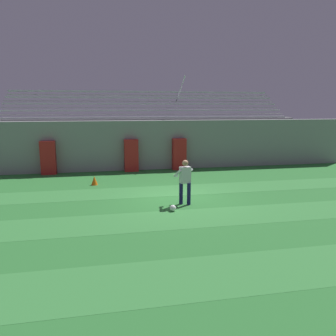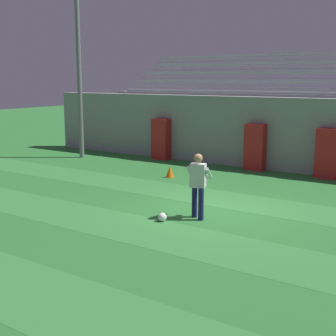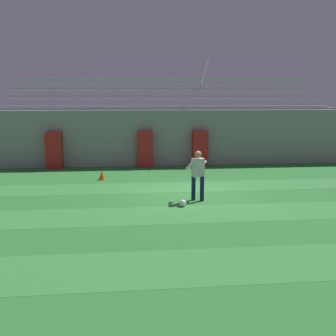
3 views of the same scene
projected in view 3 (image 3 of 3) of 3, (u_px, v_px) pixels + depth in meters
ground_plane at (192, 195)px, 13.93m from camera, size 80.00×80.00×0.00m
turf_stripe_near at (241, 264)px, 8.05m from camera, size 28.00×1.82×0.01m
turf_stripe_mid at (206, 213)px, 11.62m from camera, size 28.00×1.82×0.01m
turf_stripe_far at (187, 187)px, 15.18m from camera, size 28.00×1.82×0.01m
back_wall at (172, 138)px, 20.05m from camera, size 24.00×0.60×2.80m
padding_pillar_gate_left at (145, 149)px, 19.46m from camera, size 0.77×0.44×1.78m
padding_pillar_gate_right at (200, 148)px, 19.74m from camera, size 0.77×0.44×1.78m
padding_pillar_far_left at (54, 150)px, 19.00m from camera, size 0.77×0.44×1.78m
bleacher_stand at (167, 132)px, 22.33m from camera, size 18.00×4.05×5.43m
goalkeeper at (198, 172)px, 12.98m from camera, size 0.68×0.62×1.67m
soccer_ball at (183, 203)px, 12.36m from camera, size 0.22×0.22×0.22m
traffic_cone at (102, 175)px, 16.46m from camera, size 0.30×0.30×0.42m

